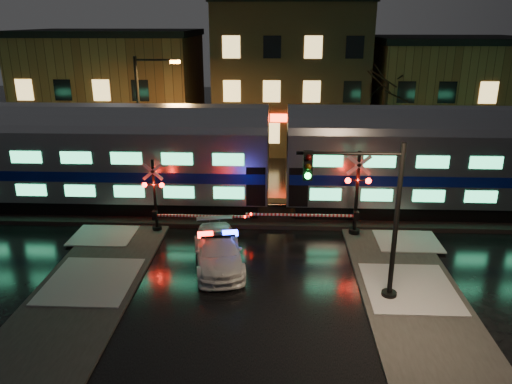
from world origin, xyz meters
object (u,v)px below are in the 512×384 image
(police_car, at_px, (218,250))
(crossing_signal_right, at_px, (349,202))
(crossing_signal_left, at_px, (162,204))
(streetlight, at_px, (144,116))
(traffic_light, at_px, (370,220))

(police_car, height_order, crossing_signal_right, crossing_signal_right)
(crossing_signal_left, height_order, streetlight, streetlight)
(crossing_signal_right, bearing_deg, crossing_signal_left, -179.93)
(crossing_signal_left, bearing_deg, traffic_light, -33.06)
(police_car, bearing_deg, traffic_light, -33.92)
(crossing_signal_left, bearing_deg, police_car, -47.06)
(police_car, relative_size, traffic_light, 0.84)
(police_car, xyz_separation_m, traffic_light, (5.98, -2.53, 2.60))
(traffic_light, bearing_deg, police_car, 162.37)
(police_car, xyz_separation_m, crossing_signal_right, (6.11, 3.47, 1.09))
(police_car, relative_size, crossing_signal_right, 0.85)
(traffic_light, bearing_deg, crossing_signal_left, 152.23)
(police_car, bearing_deg, crossing_signal_right, 18.62)
(police_car, bearing_deg, streetlight, 108.08)
(crossing_signal_left, relative_size, streetlight, 0.65)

